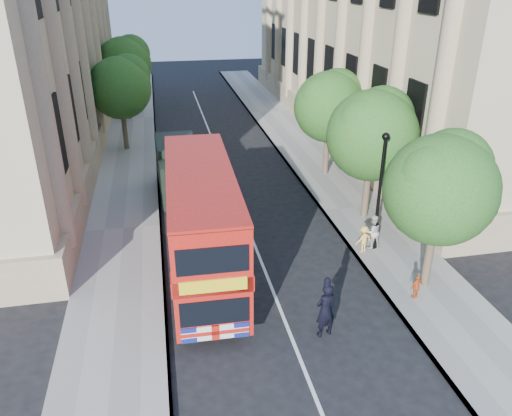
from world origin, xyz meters
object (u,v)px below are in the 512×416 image
police_constable (325,310)px  woman_pedestrian (372,231)px  lamp_post (379,197)px  box_van (179,171)px  double_decker_bus (202,221)px

police_constable → woman_pedestrian: size_ratio=1.28×
lamp_post → woman_pedestrian: size_ratio=3.33×
lamp_post → woman_pedestrian: 1.62m
lamp_post → police_constable: (-3.91, -5.00, -1.52)m
box_van → police_constable: size_ratio=2.61×
double_decker_bus → police_constable: bearing=-51.0°
double_decker_bus → police_constable: size_ratio=4.71×
lamp_post → woman_pedestrian: bearing=172.6°
double_decker_bus → lamp_post: bearing=4.9°
double_decker_bus → woman_pedestrian: 7.46m
double_decker_bus → box_van: size_ratio=1.80×
lamp_post → box_van: bearing=136.4°
lamp_post → double_decker_bus: size_ratio=0.55×
lamp_post → police_constable: size_ratio=2.60×
double_decker_bus → police_constable: (3.50, -4.55, -1.38)m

